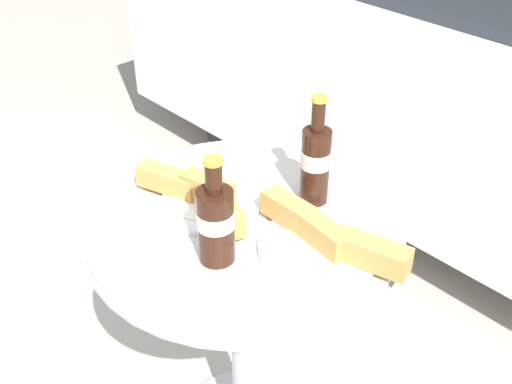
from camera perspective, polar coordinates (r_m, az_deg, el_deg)
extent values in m
cylinder|color=#B7B7BC|center=(1.57, -0.89, -13.12)|extent=(0.07, 0.07, 0.69)
cylinder|color=#B7B7BC|center=(1.33, -1.01, -3.20)|extent=(0.66, 0.66, 0.01)
cylinder|color=beige|center=(1.32, -1.02, -2.69)|extent=(0.65, 0.65, 0.02)
cylinder|color=#33190F|center=(1.33, 5.29, 2.27)|extent=(0.06, 0.06, 0.17)
cylinder|color=silver|center=(1.32, 5.33, 3.01)|extent=(0.06, 0.06, 0.04)
cylinder|color=#33190F|center=(1.27, 5.56, 6.72)|extent=(0.03, 0.03, 0.07)
cylinder|color=gold|center=(1.26, 5.66, 8.27)|extent=(0.03, 0.03, 0.01)
cylinder|color=#33190F|center=(1.18, -3.59, -3.05)|extent=(0.07, 0.07, 0.15)
cylinder|color=silver|center=(1.16, -3.63, -2.34)|extent=(0.07, 0.07, 0.03)
cylinder|color=#33190F|center=(1.11, -3.79, 1.27)|extent=(0.03, 0.03, 0.06)
cylinder|color=gold|center=(1.10, -3.86, 2.81)|extent=(0.04, 0.04, 0.01)
cylinder|color=white|center=(1.24, 5.68, -4.95)|extent=(0.24, 0.24, 0.01)
cube|color=white|center=(1.24, 5.70, -4.70)|extent=(0.16, 0.16, 0.00)
cube|color=#C68E47|center=(1.28, 2.86, -1.60)|extent=(0.12, 0.05, 0.05)
cube|color=#C68E47|center=(1.22, 5.87, -3.68)|extent=(0.13, 0.06, 0.05)
cube|color=#C68E47|center=(1.19, 10.12, -5.32)|extent=(0.15, 0.08, 0.05)
cylinder|color=white|center=(1.35, -4.03, -1.02)|extent=(0.21, 0.21, 0.01)
cube|color=white|center=(1.35, -4.04, -0.78)|extent=(0.19, 0.19, 0.00)
cube|color=#C68E47|center=(1.38, -7.76, 1.07)|extent=(0.15, 0.09, 0.05)
cube|color=#C68E47|center=(1.33, -4.34, 0.15)|extent=(0.12, 0.06, 0.06)
cube|color=#C68E47|center=(1.26, -2.66, -1.81)|extent=(0.12, 0.08, 0.06)
cylinder|color=black|center=(3.83, 19.46, 14.28)|extent=(0.64, 0.22, 0.64)
cylinder|color=black|center=(2.60, 1.26, 6.86)|extent=(0.64, 0.22, 0.64)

